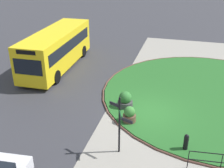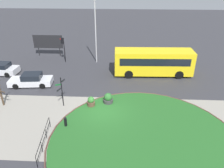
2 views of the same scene
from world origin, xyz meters
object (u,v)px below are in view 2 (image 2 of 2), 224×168
Objects in this scene: billboard_left at (48,42)px; bollard_foreground at (65,122)px; car_near_lane at (31,80)px; signpost_directional at (62,90)px; planter_kerbside at (108,99)px; traffic_light_near at (63,44)px; bus_yellow at (153,62)px; car_far_lane at (0,69)px; planter_near_signpost at (91,102)px; lamppost_tall at (96,30)px.

bollard_foreground is at bearing -68.82° from billboard_left.
signpost_directional is at bearing 133.47° from car_near_lane.
car_near_lane is 4.39× the size of planter_kerbside.
traffic_light_near is 12.57m from planter_kerbside.
traffic_light_near reaches higher than bus_yellow.
billboard_left is (-14.62, 5.96, 0.46)m from bus_yellow.
planter_kerbside is at bearing -53.15° from billboard_left.
car_near_lane is 1.38× the size of traffic_light_near.
car_far_lane reaches higher than bollard_foreground.
planter_near_signpost is (7.15, -3.88, -0.18)m from car_near_lane.
lamppost_tall is at bearing -136.61° from car_near_lane.
traffic_light_near reaches higher than planter_kerbside.
billboard_left is (4.03, 6.81, 1.43)m from car_far_lane.
bus_yellow is at bearing -170.60° from car_near_lane.
bus_yellow reaches higher than planter_kerbside.
car_far_lane is (-4.96, 2.75, 0.03)m from car_near_lane.
lamppost_tall is 7.73× the size of planter_kerbside.
signpost_directional is 2.96× the size of planter_near_signpost.
signpost_directional is 3.23× the size of bollard_foreground.
planter_near_signpost is (-6.54, -7.48, -1.18)m from bus_yellow.
bus_yellow is at bearing 152.96° from traffic_light_near.
car_far_lane is at bearing 137.04° from bollard_foreground.
bus_yellow reaches higher than car_far_lane.
planter_kerbside is (6.80, -10.38, -2.04)m from traffic_light_near.
billboard_left is 4.30× the size of planter_near_signpost.
car_near_lane is 9.31m from planter_kerbside.
lamppost_tall reaches higher than planter_near_signpost.
signpost_directional is 14.58m from billboard_left.
bus_yellow is 14.19m from car_near_lane.
car_near_lane is 4.68× the size of planter_near_signpost.
signpost_directional is 4.41m from planter_kerbside.
billboard_left is at bearing -89.75° from car_near_lane.
planter_kerbside is (2.31, -10.57, -3.98)m from lamppost_tall.
lamppost_tall is at bearing -155.17° from car_far_lane.
billboard_left is 16.14m from planter_kerbside.
lamppost_tall reaches higher than signpost_directional.
bollard_foreground is at bearing -93.59° from lamppost_tall.
lamppost_tall is 8.03m from billboard_left.
planter_kerbside is (3.21, 3.72, 0.01)m from bollard_foreground.
signpost_directional is 0.63× the size of car_near_lane.
signpost_directional is at bearing -99.47° from lamppost_tall.
billboard_left is at bearing -23.82° from bus_yellow.
lamppost_tall is (4.49, 0.19, 1.94)m from traffic_light_near.
lamppost_tall is at bearing -28.53° from bus_yellow.
billboard_left is (-5.46, 13.52, 0.40)m from signpost_directional.
traffic_light_near is 4.89m from lamppost_tall.
traffic_light_near is at bearing 104.29° from bollard_foreground.
car_near_lane is (-13.69, -3.60, -1.00)m from bus_yellow.
car_far_lane is at bearing 21.83° from traffic_light_near.
bollard_foreground is 0.27× the size of traffic_light_near.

